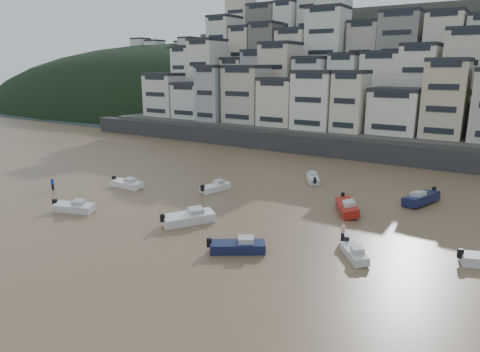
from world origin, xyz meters
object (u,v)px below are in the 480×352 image
Objects in this scene: boat_a at (238,244)px; boat_h at (313,177)px; boat_e at (347,206)px; boat_c at (189,216)px; boat_f at (216,186)px; person_pink at (343,232)px; boat_k at (127,183)px; person_blue at (52,184)px; boat_j at (74,206)px; boat_i at (421,197)px; boat_b at (354,252)px.

boat_a is 1.07× the size of boat_h.
boat_h is at bearing -170.44° from boat_e.
boat_f is at bearing 53.13° from boat_c.
person_pink is at bearing -178.49° from boat_h.
boat_k is 2.96× the size of person_blue.
person_blue is (-10.25, 4.23, 0.17)m from boat_j.
boat_j is at bearing 137.11° from boat_c.
boat_i is 38.26m from boat_k.
person_pink is at bearing 13.70° from boat_a.
boat_a is 1.04× the size of boat_j.
person_blue and person_pink have the same top height.
boat_i is 3.68× the size of person_pink.
boat_f is at bearing 98.03° from boat_a.
boat_i is (11.04, 23.84, 0.14)m from boat_a.
boat_i is at bearing 20.52° from boat_k.
boat_j is 29.98m from person_pink.
boat_k reaches higher than boat_b.
boat_k is 9.79m from person_blue.
boat_f is (-13.27, 14.88, -0.06)m from boat_a.
boat_b is 17.49m from boat_c.
person_blue reaches higher than boat_h.
person_blue is at bearing -46.76° from boat_i.
boat_f reaches higher than boat_b.
boat_c is 28.28m from boat_i.
boat_e is 10.37m from boat_i.
boat_a is at bearing -5.81° from person_blue.
boat_j is at bearing -118.54° from boat_b.
boat_h is 32.37m from boat_j.
person_blue is at bearing 119.81° from boat_c.
boat_b is 2.50× the size of person_blue.
boat_c is at bearing -25.38° from boat_i.
person_pink is at bearing -13.87° from boat_e.
boat_h is 21.63m from person_pink.
boat_a is 1.05× the size of boat_k.
boat_c is at bearing -75.99° from boat_e.
boat_e is 3.43× the size of person_pink.
boat_b is 0.84× the size of boat_j.
boat_b is 31.39m from boat_j.
boat_b is at bearing -7.82° from boat_a.
boat_e is at bearing -169.55° from boat_h.
person_pink reaches higher than boat_h.
boat_a is 26.18m from boat_k.
boat_c is 14.11m from boat_j.
boat_e is 0.93× the size of boat_i.
boat_e reaches higher than boat_j.
boat_f is 25.90m from boat_i.
boat_a is 16.37m from boat_e.
boat_i is 47.70m from person_blue.
boat_a reaches higher than boat_k.
boat_c reaches higher than boat_b.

